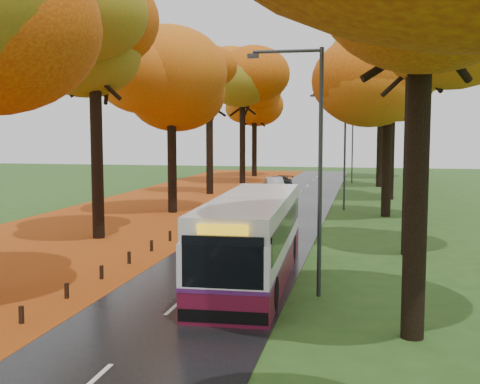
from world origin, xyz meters
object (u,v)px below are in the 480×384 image
(streetlamp_near, at_px, (313,152))
(car_dark, at_px, (276,183))
(streetlamp_mid, at_px, (341,141))
(streetlamp_far, at_px, (350,138))
(car_white, at_px, (245,200))
(bus, at_px, (252,236))
(car_silver, at_px, (275,185))

(streetlamp_near, distance_m, car_dark, 35.44)
(streetlamp_mid, height_order, streetlamp_far, same)
(streetlamp_near, height_order, car_white, streetlamp_near)
(streetlamp_mid, relative_size, bus, 0.70)
(streetlamp_near, xyz_separation_m, car_dark, (-6.30, 34.64, -4.05))
(streetlamp_mid, bearing_deg, car_silver, 120.65)
(streetlamp_near, bearing_deg, bus, 142.09)
(streetlamp_mid, relative_size, streetlamp_far, 1.00)
(car_white, height_order, car_dark, car_white)
(streetlamp_near, distance_m, bus, 4.26)
(streetlamp_mid, xyz_separation_m, bus, (-2.29, -20.21, -3.11))
(bus, xyz_separation_m, car_dark, (-4.00, 32.85, -0.94))
(streetlamp_far, xyz_separation_m, car_silver, (-6.08, -11.74, -4.00))
(streetlamp_mid, bearing_deg, bus, -96.47)
(streetlamp_near, xyz_separation_m, streetlamp_mid, (0.00, 22.00, 0.00))
(car_silver, bearing_deg, car_white, -106.96)
(streetlamp_far, relative_size, car_silver, 1.97)
(car_dark, bearing_deg, streetlamp_far, 74.50)
(streetlamp_far, height_order, car_dark, streetlamp_far)
(car_dark, bearing_deg, streetlamp_mid, -45.09)
(car_silver, relative_size, car_dark, 0.95)
(car_white, bearing_deg, car_dark, 87.27)
(bus, distance_m, car_white, 18.81)
(bus, height_order, car_white, bus)
(bus, bearing_deg, streetlamp_mid, 81.12)
(bus, height_order, car_silver, bus)
(streetlamp_far, distance_m, bus, 42.39)
(streetlamp_near, xyz_separation_m, car_white, (-6.30, 20.14, -3.95))
(streetlamp_far, bearing_deg, car_white, -104.78)
(streetlamp_far, distance_m, car_silver, 13.81)
(streetlamp_far, xyz_separation_m, bus, (-2.29, -42.21, -3.11))
(streetlamp_near, height_order, car_dark, streetlamp_near)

